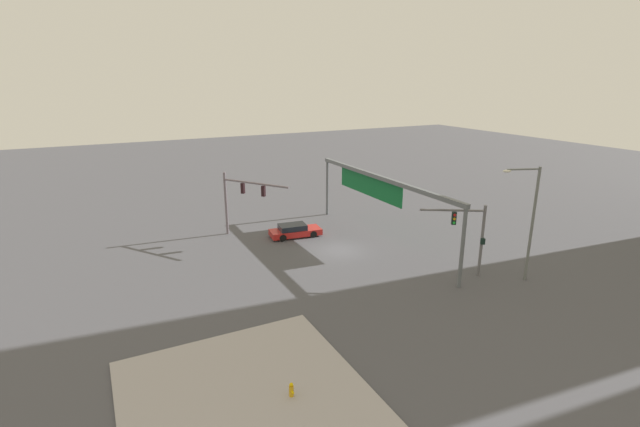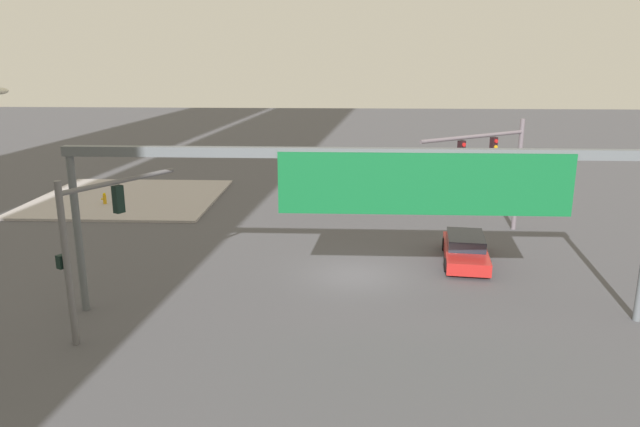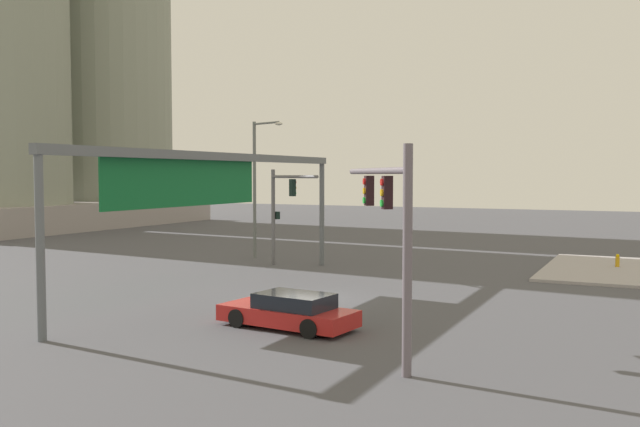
{
  "view_description": "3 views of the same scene",
  "coord_description": "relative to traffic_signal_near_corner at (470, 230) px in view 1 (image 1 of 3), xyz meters",
  "views": [
    {
      "loc": [
        32.26,
        -18.4,
        14.45
      ],
      "look_at": [
        -2.86,
        -0.57,
        2.66
      ],
      "focal_mm": 25.69,
      "sensor_mm": 36.0,
      "label": 1
    },
    {
      "loc": [
        0.37,
        24.26,
        9.31
      ],
      "look_at": [
        1.57,
        -1.51,
        2.36
      ],
      "focal_mm": 33.47,
      "sensor_mm": 36.0,
      "label": 2
    },
    {
      "loc": [
        -25.57,
        -13.15,
        5.22
      ],
      "look_at": [
        1.04,
        -0.28,
        3.55
      ],
      "focal_mm": 38.81,
      "sensor_mm": 36.0,
      "label": 3
    }
  ],
  "objects": [
    {
      "name": "ground_plane",
      "position": [
        -8.81,
        -5.91,
        -3.64
      ],
      "size": [
        162.3,
        162.3,
        0.0
      ],
      "primitive_type": "plane",
      "color": "#4A4A50"
    },
    {
      "name": "sidewalk_corner",
      "position": [
        5.98,
        -19.24,
        -3.57
      ],
      "size": [
        11.72,
        11.11,
        0.15
      ],
      "primitive_type": "cube",
      "color": "#A39D9F",
      "rests_on": "ground"
    },
    {
      "name": "traffic_signal_near_corner",
      "position": [
        0.0,
        0.0,
        0.0
      ],
      "size": [
        2.86,
        4.17,
        5.52
      ],
      "rotation": [
        0.0,
        0.0,
        -2.11
      ],
      "color": "#5F5E62",
      "rests_on": "ground"
    },
    {
      "name": "traffic_signal_opposite_side",
      "position": [
        -16.12,
        -12.39,
        0.45
      ],
      "size": [
        5.91,
        4.2,
        6.01
      ],
      "rotation": [
        0.0,
        0.0,
        0.61
      ],
      "color": "#655B64",
      "rests_on": "ground"
    },
    {
      "name": "streetlamp_curved_arm",
      "position": [
        2.47,
        3.07,
        1.3
      ],
      "size": [
        1.2,
        2.65,
        8.49
      ],
      "rotation": [
        0.0,
        0.0,
        -1.94
      ],
      "color": "slate",
      "rests_on": "ground"
    },
    {
      "name": "overhead_sign_gantry",
      "position": [
        -9.57,
        -1.84,
        1.48
      ],
      "size": [
        20.64,
        0.43,
        6.19
      ],
      "color": "#595F65",
      "rests_on": "ground"
    },
    {
      "name": "sedan_car_approaching",
      "position": [
        -13.92,
        -8.0,
        -3.06
      ],
      "size": [
        2.42,
        4.96,
        1.21
      ],
      "rotation": [
        0.0,
        0.0,
        1.45
      ],
      "color": "#B2201D",
      "rests_on": "ground"
    },
    {
      "name": "fire_hydrant_on_curb",
      "position": [
        6.79,
        -17.34,
        -3.15
      ],
      "size": [
        0.33,
        0.22,
        0.71
      ],
      "color": "gold",
      "rests_on": "sidewalk_corner"
    }
  ]
}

